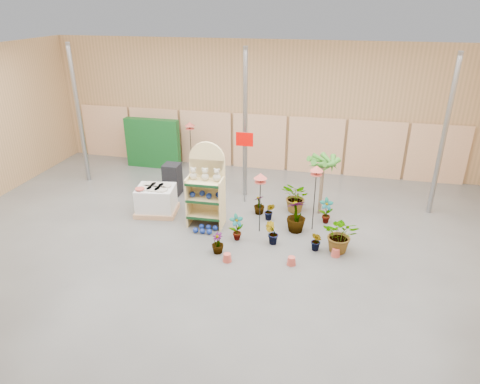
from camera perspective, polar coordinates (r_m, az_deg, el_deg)
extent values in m
cube|color=#4E4F4C|center=(10.65, -3.41, -8.27)|extent=(15.00, 12.00, 0.10)
cube|color=white|center=(9.05, -4.15, 17.10)|extent=(15.00, 12.00, 0.10)
cube|color=#9C7449|center=(15.26, 2.76, 11.31)|extent=(15.00, 0.10, 4.50)
cylinder|color=gray|center=(14.96, -20.68, 9.52)|extent=(0.14, 0.14, 4.50)
cylinder|color=gray|center=(12.90, 25.49, 6.52)|extent=(0.14, 0.14, 4.50)
cylinder|color=gray|center=(12.84, 0.69, 8.83)|extent=(0.14, 0.14, 4.50)
cube|color=tan|center=(17.51, -17.29, 7.72)|extent=(1.90, 0.06, 2.00)
cube|color=tan|center=(16.62, -11.22, 7.50)|extent=(1.90, 0.06, 2.00)
cube|color=tan|center=(15.93, -4.56, 7.16)|extent=(1.90, 0.06, 2.00)
cube|color=tan|center=(15.47, 2.58, 6.69)|extent=(1.90, 0.06, 2.00)
cube|color=tan|center=(15.26, 10.03, 6.09)|extent=(1.90, 0.06, 2.00)
cube|color=tan|center=(15.31, 17.53, 5.38)|extent=(1.90, 0.06, 2.00)
cube|color=tan|center=(15.62, 24.84, 4.59)|extent=(1.90, 0.06, 2.00)
cube|color=#E3C984|center=(11.68, -4.28, 0.15)|extent=(0.97, 0.11, 1.82)
cylinder|color=#E3C984|center=(11.34, -4.43, 4.36)|extent=(0.97, 0.11, 0.97)
cube|color=#E3C984|center=(11.69, -4.59, -3.03)|extent=(0.94, 0.56, 0.04)
cube|color=#0F3819|center=(11.47, -4.98, -3.63)|extent=(0.92, 0.06, 0.06)
cube|color=#E3C984|center=(11.48, -4.67, -0.89)|extent=(0.94, 0.56, 0.04)
cube|color=#0F3819|center=(11.25, -5.07, -1.46)|extent=(0.92, 0.06, 0.06)
cube|color=#E3C984|center=(11.28, -4.75, 1.33)|extent=(0.94, 0.56, 0.04)
cube|color=#0F3819|center=(11.05, -5.16, 0.80)|extent=(0.92, 0.06, 0.06)
cube|color=#E3C984|center=(11.66, -6.82, -1.15)|extent=(0.06, 0.54, 1.39)
cube|color=#E3C984|center=(11.41, -2.44, -1.60)|extent=(0.06, 0.54, 1.39)
sphere|color=#C0B79D|center=(11.39, -6.22, 2.13)|extent=(0.19, 0.19, 0.19)
sphere|color=#C0B79D|center=(11.33, -6.26, 2.88)|extent=(0.15, 0.15, 0.15)
sphere|color=#C0B79D|center=(11.29, -4.68, 2.02)|extent=(0.20, 0.20, 0.20)
sphere|color=#C0B79D|center=(11.23, -4.70, 2.81)|extent=(0.15, 0.15, 0.15)
sphere|color=#C0B79D|center=(11.20, -3.10, 1.91)|extent=(0.21, 0.21, 0.21)
sphere|color=#C0B79D|center=(11.14, -3.12, 2.73)|extent=(0.15, 0.15, 0.15)
sphere|color=navy|center=(11.52, -6.35, -0.32)|extent=(0.16, 0.16, 0.16)
sphere|color=navy|center=(11.56, -5.07, -0.16)|extent=(0.16, 0.16, 0.16)
sphere|color=navy|center=(11.39, -4.17, -0.53)|extent=(0.16, 0.16, 0.16)
sphere|color=navy|center=(11.44, -2.88, -0.38)|extent=(0.16, 0.16, 0.16)
sphere|color=navy|center=(11.46, -5.96, -5.10)|extent=(0.15, 0.15, 0.15)
sphere|color=navy|center=(11.63, -5.14, -4.59)|extent=(0.15, 0.15, 0.15)
sphere|color=navy|center=(11.41, -5.04, -5.21)|extent=(0.15, 0.15, 0.15)
sphere|color=navy|center=(11.58, -4.23, -4.70)|extent=(0.15, 0.15, 0.15)
sphere|color=navy|center=(11.35, -4.11, -5.33)|extent=(0.15, 0.15, 0.15)
sphere|color=navy|center=(11.53, -3.31, -4.81)|extent=(0.15, 0.15, 0.15)
cube|color=tan|center=(12.66, -10.98, -2.44)|extent=(1.26, 1.10, 0.14)
cube|color=white|center=(12.49, -11.12, -0.79)|extent=(1.16, 0.99, 0.66)
cylinder|color=#BCB1A1|center=(12.33, -12.52, 0.52)|extent=(0.38, 0.38, 0.04)
cylinder|color=#BCB1A1|center=(12.23, -11.51, 0.42)|extent=(0.38, 0.38, 0.04)
cylinder|color=#BCB1A1|center=(12.14, -10.49, 0.32)|extent=(0.38, 0.38, 0.04)
cylinder|color=#BCB1A1|center=(12.56, -11.99, 1.03)|extent=(0.38, 0.38, 0.04)
cylinder|color=#BCB1A1|center=(12.47, -11.00, 0.94)|extent=(0.38, 0.38, 0.04)
cylinder|color=#BCB1A1|center=(12.38, -9.99, 0.85)|extent=(0.38, 0.38, 0.04)
cube|color=black|center=(13.74, -8.92, 0.74)|extent=(0.50, 0.50, 0.50)
cube|color=black|center=(13.55, -9.06, 2.68)|extent=(0.50, 0.50, 0.50)
cube|color=#0F4919|center=(15.94, -11.55, 6.38)|extent=(2.00, 0.30, 1.80)
cylinder|color=gray|center=(12.71, 0.63, 3.21)|extent=(0.05, 0.05, 2.20)
cube|color=#C70300|center=(12.38, 0.61, 7.03)|extent=(0.50, 0.03, 0.40)
cylinder|color=black|center=(11.19, 2.66, -2.04)|extent=(0.02, 0.02, 1.43)
cylinder|color=#C54C3F|center=(10.89, 2.73, 1.34)|extent=(0.30, 0.30, 0.02)
cone|color=#C54C3F|center=(10.83, 2.75, 2.17)|extent=(0.34, 0.34, 0.14)
cylinder|color=black|center=(11.41, 9.85, -1.40)|extent=(0.02, 0.02, 1.59)
cylinder|color=#C54C3F|center=(11.09, 10.14, 2.32)|extent=(0.30, 0.30, 0.02)
cone|color=#C54C3F|center=(11.03, 10.20, 3.14)|extent=(0.34, 0.34, 0.14)
cylinder|color=black|center=(15.07, -6.54, 5.36)|extent=(0.02, 0.02, 1.65)
cylinder|color=#C54C3F|center=(14.82, -6.69, 8.36)|extent=(0.30, 0.30, 0.02)
cone|color=#C54C3F|center=(14.78, -6.72, 9.00)|extent=(0.34, 0.34, 0.14)
cylinder|color=brown|center=(12.35, 10.76, 0.31)|extent=(0.10, 0.10, 1.49)
imported|color=#367C23|center=(10.95, -0.46, -4.76)|extent=(0.46, 0.42, 0.72)
imported|color=#367C23|center=(10.84, 4.27, -5.51)|extent=(0.36, 0.31, 0.60)
imported|color=#367C23|center=(11.41, 7.53, -3.13)|extent=(0.69, 0.69, 0.92)
imported|color=#367C23|center=(12.00, 11.40, -2.48)|extent=(0.44, 0.35, 0.74)
imported|color=#367C23|center=(11.99, 3.97, -2.58)|extent=(0.32, 0.27, 0.53)
imported|color=#367C23|center=(12.45, 7.57, -0.70)|extent=(1.10, 1.09, 0.92)
imported|color=#367C23|center=(10.48, -3.01, -6.79)|extent=(0.43, 0.43, 0.54)
imported|color=#367C23|center=(10.70, 10.16, -6.48)|extent=(0.37, 0.38, 0.54)
imported|color=#367C23|center=(10.70, 13.29, -5.53)|extent=(0.91, 0.80, 0.95)
imported|color=#367C23|center=(12.32, 2.57, -1.67)|extent=(0.45, 0.45, 0.57)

